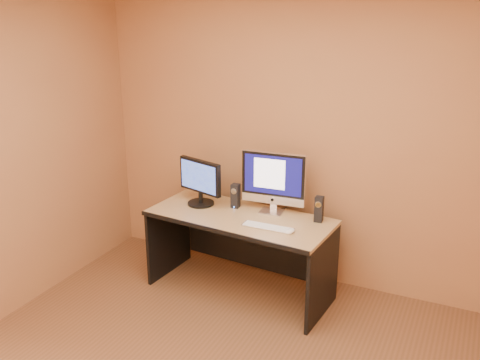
# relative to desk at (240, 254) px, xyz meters

# --- Properties ---
(walls) EXTENTS (4.00, 4.00, 2.60)m
(walls) POSITION_rel_desk_xyz_m (0.47, -1.48, 0.95)
(walls) COLOR #9A683E
(walls) RESTS_ON ground
(desk) EXTENTS (1.58, 0.80, 0.71)m
(desk) POSITION_rel_desk_xyz_m (0.00, 0.00, 0.00)
(desk) COLOR tan
(desk) RESTS_ON ground
(imac) EXTENTS (0.56, 0.24, 0.53)m
(imac) POSITION_rel_desk_xyz_m (0.21, 0.19, 0.62)
(imac) COLOR silver
(imac) RESTS_ON desk
(second_monitor) EXTENTS (0.51, 0.35, 0.40)m
(second_monitor) POSITION_rel_desk_xyz_m (-0.42, 0.09, 0.56)
(second_monitor) COLOR black
(second_monitor) RESTS_ON desk
(speaker_left) EXTENTS (0.07, 0.07, 0.21)m
(speaker_left) POSITION_rel_desk_xyz_m (-0.12, 0.16, 0.46)
(speaker_left) COLOR black
(speaker_left) RESTS_ON desk
(speaker_right) EXTENTS (0.07, 0.07, 0.21)m
(speaker_right) POSITION_rel_desk_xyz_m (0.62, 0.17, 0.46)
(speaker_right) COLOR black
(speaker_right) RESTS_ON desk
(keyboard) EXTENTS (0.41, 0.12, 0.02)m
(keyboard) POSITION_rel_desk_xyz_m (0.31, -0.13, 0.36)
(keyboard) COLOR silver
(keyboard) RESTS_ON desk
(mouse) EXTENTS (0.08, 0.11, 0.03)m
(mouse) POSITION_rel_desk_xyz_m (0.50, -0.15, 0.37)
(mouse) COLOR white
(mouse) RESTS_ON desk
(cable_a) EXTENTS (0.02, 0.21, 0.01)m
(cable_a) POSITION_rel_desk_xyz_m (0.28, 0.28, 0.36)
(cable_a) COLOR black
(cable_a) RESTS_ON desk
(cable_b) EXTENTS (0.11, 0.15, 0.01)m
(cable_b) POSITION_rel_desk_xyz_m (0.24, 0.26, 0.36)
(cable_b) COLOR black
(cable_b) RESTS_ON desk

